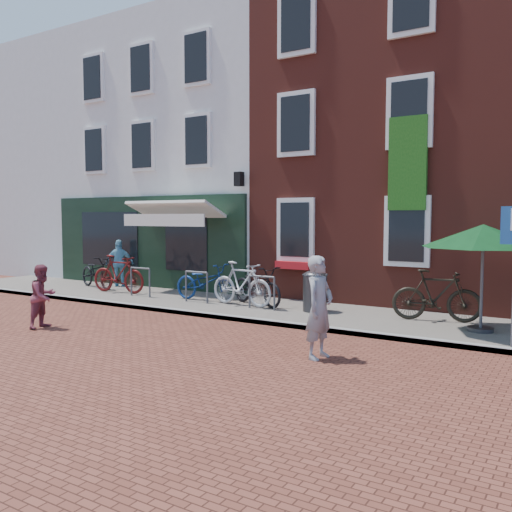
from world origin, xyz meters
The scene contains 16 objects.
ground centered at (0.00, 0.00, 0.00)m, with size 80.00×80.00×0.00m, color brown.
sidewalk centered at (1.00, 1.50, 0.05)m, with size 24.00×3.00×0.10m, color slate.
building_stucco centered at (-5.00, 7.00, 4.50)m, with size 8.00×8.00×9.00m, color silver.
building_brick_mid centered at (2.00, 7.00, 5.00)m, with size 6.00×8.00×10.00m, color maroon.
filler_left centered at (-12.50, 7.00, 4.50)m, with size 7.00×8.00×9.00m, color silver.
litter_bin centered at (1.72, 1.63, 0.64)m, with size 0.57×0.57×1.04m.
parasol centered at (5.46, 1.30, 2.06)m, with size 2.35×2.35×2.20m.
woman centered at (3.45, -1.86, 0.85)m, with size 0.62×0.41×1.71m, color gray.
boy centered at (-2.56, -2.67, 0.67)m, with size 0.65×0.51×1.35m, color brown.
cafe_person centered at (-5.68, 2.53, 0.85)m, with size 0.88×0.37×1.50m, color #73B8D2.
bicycle_0 centered at (-5.99, 1.85, 0.60)m, with size 0.67×1.91×1.00m, color black.
bicycle_1 centered at (-4.58, 1.41, 0.66)m, with size 0.52×1.85×1.11m, color #510E0D.
bicycle_2 centered at (-1.46, 1.53, 0.60)m, with size 0.67×1.91×1.00m, color navy.
bicycle_3 centered at (-0.21, 1.38, 0.66)m, with size 0.52×1.85×1.11m, color #A9AAAC.
bicycle_4 centered at (0.09, 1.66, 0.60)m, with size 0.67×1.91×1.00m, color black.
bicycle_5 centered at (4.46, 1.90, 0.66)m, with size 0.52×1.85×1.11m, color black.
Camera 1 is at (7.17, -9.86, 2.35)m, focal length 37.66 mm.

